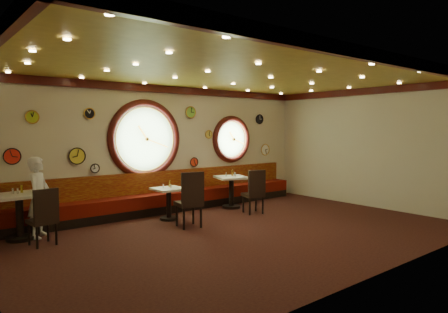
{
  "coord_description": "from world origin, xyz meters",
  "views": [
    {
      "loc": [
        -5.27,
        -6.01,
        2.11
      ],
      "look_at": [
        0.17,
        0.8,
        1.5
      ],
      "focal_mm": 32.0,
      "sensor_mm": 36.0,
      "label": 1
    }
  ],
  "objects_px": {
    "chair_c": "(255,189)",
    "waiter": "(39,197)",
    "condiment_a_salt": "(13,191)",
    "condiment_a_pepper": "(18,191)",
    "condiment_c_pepper": "(235,174)",
    "table_c": "(231,188)",
    "condiment_b_salt": "(163,186)",
    "condiment_b_pepper": "(171,186)",
    "condiment_b_bottle": "(170,184)",
    "table_a": "(20,211)",
    "condiment_c_salt": "(226,174)",
    "table_b": "(169,200)",
    "chair_a": "(44,213)",
    "condiment_a_bottle": "(22,189)",
    "condiment_c_bottle": "(232,173)",
    "chair_b": "(191,196)"
  },
  "relations": [
    {
      "from": "condiment_b_pepper",
      "to": "condiment_a_bottle",
      "type": "bearing_deg",
      "value": 171.3
    },
    {
      "from": "chair_c",
      "to": "condiment_c_bottle",
      "type": "xyz_separation_m",
      "value": [
        0.13,
        1.02,
        0.31
      ]
    },
    {
      "from": "table_c",
      "to": "condiment_b_salt",
      "type": "distance_m",
      "value": 2.13
    },
    {
      "from": "table_a",
      "to": "table_c",
      "type": "distance_m",
      "value": 5.09
    },
    {
      "from": "condiment_c_pepper",
      "to": "condiment_c_bottle",
      "type": "relative_size",
      "value": 0.56
    },
    {
      "from": "condiment_a_bottle",
      "to": "condiment_c_salt",
      "type": "bearing_deg",
      "value": -1.94
    },
    {
      "from": "chair_c",
      "to": "waiter",
      "type": "xyz_separation_m",
      "value": [
        -4.72,
        1.07,
        0.16
      ]
    },
    {
      "from": "chair_c",
      "to": "condiment_c_pepper",
      "type": "bearing_deg",
      "value": 97.64
    },
    {
      "from": "condiment_a_salt",
      "to": "condiment_a_pepper",
      "type": "height_order",
      "value": "condiment_a_salt"
    },
    {
      "from": "table_c",
      "to": "condiment_a_salt",
      "type": "height_order",
      "value": "condiment_a_salt"
    },
    {
      "from": "condiment_a_salt",
      "to": "condiment_c_bottle",
      "type": "bearing_deg",
      "value": -1.3
    },
    {
      "from": "table_a",
      "to": "waiter",
      "type": "distance_m",
      "value": 0.41
    },
    {
      "from": "table_a",
      "to": "condiment_c_salt",
      "type": "distance_m",
      "value": 4.99
    },
    {
      "from": "waiter",
      "to": "condiment_c_salt",
      "type": "bearing_deg",
      "value": -53.01
    },
    {
      "from": "table_c",
      "to": "condiment_b_pepper",
      "type": "bearing_deg",
      "value": -173.94
    },
    {
      "from": "table_b",
      "to": "chair_c",
      "type": "distance_m",
      "value": 2.14
    },
    {
      "from": "chair_b",
      "to": "condiment_b_salt",
      "type": "distance_m",
      "value": 1.06
    },
    {
      "from": "table_b",
      "to": "condiment_a_salt",
      "type": "distance_m",
      "value": 3.22
    },
    {
      "from": "table_c",
      "to": "condiment_a_bottle",
      "type": "relative_size",
      "value": 6.66
    },
    {
      "from": "table_b",
      "to": "condiment_a_salt",
      "type": "bearing_deg",
      "value": 173.79
    },
    {
      "from": "chair_a",
      "to": "condiment_a_pepper",
      "type": "bearing_deg",
      "value": 101.91
    },
    {
      "from": "chair_c",
      "to": "condiment_a_pepper",
      "type": "height_order",
      "value": "chair_c"
    },
    {
      "from": "condiment_a_pepper",
      "to": "chair_c",
      "type": "bearing_deg",
      "value": -12.19
    },
    {
      "from": "chair_c",
      "to": "condiment_b_salt",
      "type": "distance_m",
      "value": 2.26
    },
    {
      "from": "condiment_b_bottle",
      "to": "condiment_c_bottle",
      "type": "distance_m",
      "value": 2.02
    },
    {
      "from": "table_c",
      "to": "condiment_b_bottle",
      "type": "distance_m",
      "value": 1.94
    },
    {
      "from": "condiment_b_pepper",
      "to": "condiment_b_bottle",
      "type": "height_order",
      "value": "condiment_b_bottle"
    },
    {
      "from": "condiment_c_pepper",
      "to": "chair_c",
      "type": "bearing_deg",
      "value": -97.53
    },
    {
      "from": "condiment_a_pepper",
      "to": "condiment_b_bottle",
      "type": "xyz_separation_m",
      "value": [
        3.19,
        -0.19,
        -0.11
      ]
    },
    {
      "from": "condiment_a_salt",
      "to": "condiment_c_bottle",
      "type": "height_order",
      "value": "condiment_c_bottle"
    },
    {
      "from": "table_a",
      "to": "waiter",
      "type": "relative_size",
      "value": 0.56
    },
    {
      "from": "chair_c",
      "to": "condiment_a_bottle",
      "type": "height_order",
      "value": "chair_c"
    },
    {
      "from": "condiment_b_salt",
      "to": "table_c",
      "type": "bearing_deg",
      "value": 1.83
    },
    {
      "from": "chair_a",
      "to": "condiment_a_salt",
      "type": "relative_size",
      "value": 6.12
    },
    {
      "from": "condiment_a_salt",
      "to": "condiment_b_bottle",
      "type": "bearing_deg",
      "value": -4.14
    },
    {
      "from": "table_b",
      "to": "condiment_b_pepper",
      "type": "relative_size",
      "value": 8.15
    },
    {
      "from": "table_b",
      "to": "chair_a",
      "type": "height_order",
      "value": "chair_a"
    },
    {
      "from": "table_a",
      "to": "condiment_c_salt",
      "type": "xyz_separation_m",
      "value": [
        4.98,
        -0.06,
        0.34
      ]
    },
    {
      "from": "condiment_a_bottle",
      "to": "waiter",
      "type": "xyz_separation_m",
      "value": [
        0.27,
        -0.13,
        -0.17
      ]
    },
    {
      "from": "table_b",
      "to": "condiment_b_pepper",
      "type": "distance_m",
      "value": 0.33
    },
    {
      "from": "table_b",
      "to": "condiment_b_salt",
      "type": "distance_m",
      "value": 0.34
    },
    {
      "from": "table_c",
      "to": "chair_a",
      "type": "distance_m",
      "value": 4.87
    },
    {
      "from": "table_b",
      "to": "condiment_b_pepper",
      "type": "height_order",
      "value": "condiment_b_pepper"
    },
    {
      "from": "condiment_b_salt",
      "to": "condiment_b_bottle",
      "type": "relative_size",
      "value": 0.54
    },
    {
      "from": "table_a",
      "to": "condiment_a_bottle",
      "type": "height_order",
      "value": "condiment_a_bottle"
    },
    {
      "from": "chair_a",
      "to": "condiment_b_salt",
      "type": "xyz_separation_m",
      "value": [
        2.73,
        0.51,
        0.19
      ]
    },
    {
      "from": "condiment_b_salt",
      "to": "condiment_b_pepper",
      "type": "xyz_separation_m",
      "value": [
        0.12,
        -0.14,
        0.0
      ]
    },
    {
      "from": "condiment_c_salt",
      "to": "condiment_c_bottle",
      "type": "bearing_deg",
      "value": -3.56
    },
    {
      "from": "table_c",
      "to": "condiment_c_pepper",
      "type": "relative_size",
      "value": 10.01
    },
    {
      "from": "condiment_b_pepper",
      "to": "waiter",
      "type": "distance_m",
      "value": 2.78
    }
  ]
}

